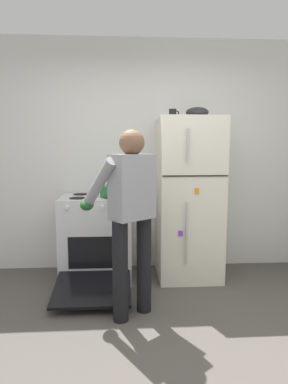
% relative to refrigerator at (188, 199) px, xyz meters
% --- Properties ---
extents(ground, '(8.00, 8.00, 0.00)m').
position_rel_refrigerator_xyz_m(ground, '(-0.50, -1.57, -0.89)').
color(ground, '#4C4742').
extents(kitchen_wall_back, '(6.00, 0.10, 2.70)m').
position_rel_refrigerator_xyz_m(kitchen_wall_back, '(-0.50, 0.38, 0.46)').
color(kitchen_wall_back, silver).
rests_on(kitchen_wall_back, ground).
extents(refrigerator, '(0.68, 0.72, 1.77)m').
position_rel_refrigerator_xyz_m(refrigerator, '(0.00, 0.00, 0.00)').
color(refrigerator, silver).
rests_on(refrigerator, ground).
extents(stove_range, '(0.76, 1.23, 0.93)m').
position_rel_refrigerator_xyz_m(stove_range, '(-1.02, -0.02, -0.43)').
color(stove_range, silver).
rests_on(stove_range, ground).
extents(person_cook, '(0.67, 0.71, 1.60)m').
position_rel_refrigerator_xyz_m(person_cook, '(-0.67, -0.86, 0.07)').
color(person_cook, black).
rests_on(person_cook, ground).
extents(red_pot, '(0.32, 0.22, 0.12)m').
position_rel_refrigerator_xyz_m(red_pot, '(-0.86, -0.05, 0.10)').
color(red_pot, '#236638').
rests_on(red_pot, stove_range).
extents(coffee_mug, '(0.11, 0.08, 0.10)m').
position_rel_refrigerator_xyz_m(coffee_mug, '(-0.18, 0.05, 0.94)').
color(coffee_mug, black).
rests_on(coffee_mug, refrigerator).
extents(mixing_bowl, '(0.25, 0.25, 0.11)m').
position_rel_refrigerator_xyz_m(mixing_bowl, '(0.08, 0.00, 0.94)').
color(mixing_bowl, black).
rests_on(mixing_bowl, refrigerator).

